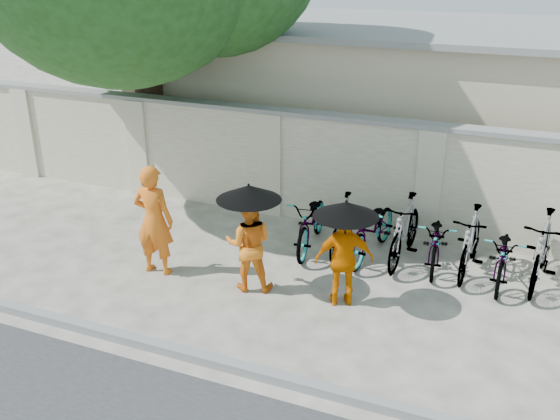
% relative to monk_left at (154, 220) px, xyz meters
% --- Properties ---
extents(ground, '(80.00, 80.00, 0.00)m').
position_rel_monk_left_xyz_m(ground, '(1.74, -0.15, -0.90)').
color(ground, beige).
extents(kerb, '(40.00, 0.16, 0.12)m').
position_rel_monk_left_xyz_m(kerb, '(1.74, -1.85, -0.84)').
color(kerb, gray).
rests_on(kerb, ground).
extents(compound_wall, '(20.00, 0.30, 2.00)m').
position_rel_monk_left_xyz_m(compound_wall, '(2.74, 3.05, 0.10)').
color(compound_wall, beige).
rests_on(compound_wall, ground).
extents(building_behind, '(14.00, 6.00, 3.20)m').
position_rel_monk_left_xyz_m(building_behind, '(3.74, 6.85, 0.70)').
color(building_behind, beige).
rests_on(building_behind, ground).
extents(monk_left, '(0.68, 0.47, 1.80)m').
position_rel_monk_left_xyz_m(monk_left, '(0.00, 0.00, 0.00)').
color(monk_left, orange).
rests_on(monk_left, ground).
extents(monk_center, '(0.86, 0.76, 1.49)m').
position_rel_monk_left_xyz_m(monk_center, '(1.60, 0.09, -0.16)').
color(monk_center, orange).
rests_on(monk_center, ground).
extents(parasol_center, '(0.95, 0.95, 0.87)m').
position_rel_monk_left_xyz_m(parasol_center, '(1.65, 0.01, 0.70)').
color(parasol_center, black).
rests_on(parasol_center, ground).
extents(monk_right, '(0.91, 0.66, 1.44)m').
position_rel_monk_left_xyz_m(monk_right, '(3.05, 0.19, -0.18)').
color(monk_right, orange).
rests_on(monk_right, ground).
extents(parasol_right, '(0.92, 0.92, 0.82)m').
position_rel_monk_left_xyz_m(parasol_right, '(3.07, 0.11, 0.63)').
color(parasol_right, black).
rests_on(parasol_right, ground).
extents(bike_0, '(0.87, 1.92, 0.97)m').
position_rel_monk_left_xyz_m(bike_0, '(1.99, 1.79, -0.41)').
color(bike_0, gray).
rests_on(bike_0, ground).
extents(bike_1, '(0.54, 1.64, 0.97)m').
position_rel_monk_left_xyz_m(bike_1, '(2.52, 1.87, -0.41)').
color(bike_1, gray).
rests_on(bike_1, ground).
extents(bike_2, '(0.87, 1.95, 0.99)m').
position_rel_monk_left_xyz_m(bike_2, '(3.04, 1.87, -0.40)').
color(bike_2, gray).
rests_on(bike_2, ground).
extents(bike_3, '(0.61, 1.85, 1.10)m').
position_rel_monk_left_xyz_m(bike_3, '(3.57, 1.91, -0.35)').
color(bike_3, gray).
rests_on(bike_3, ground).
extents(bike_4, '(0.76, 1.71, 0.87)m').
position_rel_monk_left_xyz_m(bike_4, '(4.09, 1.92, -0.47)').
color(bike_4, gray).
rests_on(bike_4, ground).
extents(bike_5, '(0.59, 1.77, 1.05)m').
position_rel_monk_left_xyz_m(bike_5, '(4.62, 1.91, -0.37)').
color(bike_5, gray).
rests_on(bike_5, ground).
extents(bike_6, '(0.58, 1.66, 0.87)m').
position_rel_monk_left_xyz_m(bike_6, '(5.14, 1.77, -0.46)').
color(bike_6, gray).
rests_on(bike_6, ground).
extents(bike_7, '(0.74, 1.93, 1.13)m').
position_rel_monk_left_xyz_m(bike_7, '(5.67, 1.94, -0.33)').
color(bike_7, gray).
rests_on(bike_7, ground).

